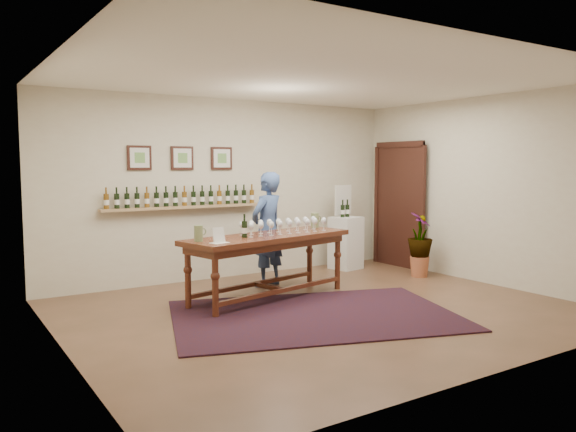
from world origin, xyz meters
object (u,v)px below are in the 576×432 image
tasting_table (268,244)px  display_pedestal (346,243)px  person (267,229)px  potted_plant (420,245)px

tasting_table → display_pedestal: size_ratio=2.82×
person → display_pedestal: bearing=172.3°
tasting_table → potted_plant: potted_plant is taller
display_pedestal → potted_plant: bearing=-65.4°
tasting_table → display_pedestal: 2.51m
tasting_table → potted_plant: 2.78m
potted_plant → display_pedestal: bearing=114.6°
tasting_table → person: 0.79m
tasting_table → person: bearing=48.4°
tasting_table → display_pedestal: (2.22, 1.13, -0.28)m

